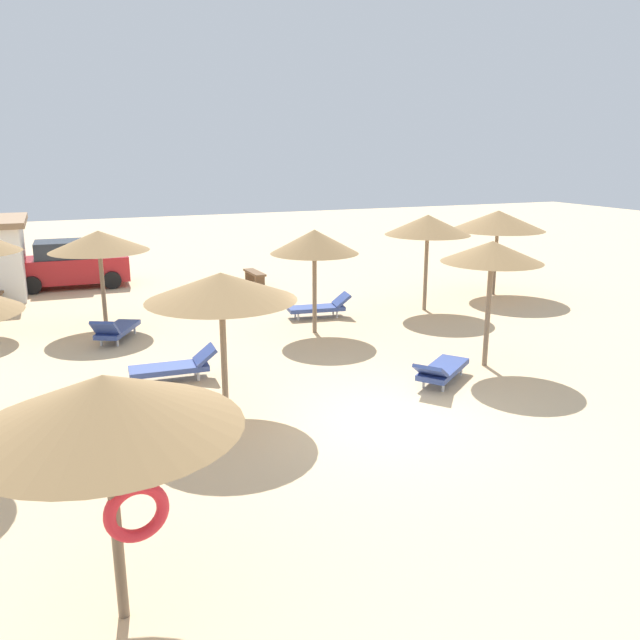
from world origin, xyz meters
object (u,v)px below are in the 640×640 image
at_px(lounger_3, 175,366).
at_px(lounger_1, 441,370).
at_px(lounger_0, 320,307).
at_px(parasol_3, 221,287).
at_px(parasol_0, 314,242).
at_px(parasol_8, 105,405).
at_px(parasol_6, 498,221).
at_px(bench_1, 255,275).
at_px(parasol_1, 492,252).
at_px(parked_car, 70,265).
at_px(parasol_7, 428,225).
at_px(lounger_2, 116,329).
at_px(parasol_2, 99,241).

bearing_deg(lounger_3, lounger_1, -24.43).
bearing_deg(lounger_0, parasol_3, -126.52).
xyz_separation_m(parasol_0, lounger_1, (1.03, -4.81, -2.22)).
xyz_separation_m(parasol_0, parasol_8, (-6.15, -9.67, -0.05)).
distance_m(parasol_0, parasol_6, 7.91).
bearing_deg(bench_1, lounger_3, -116.40).
relative_size(parasol_1, lounger_1, 1.55).
xyz_separation_m(parasol_1, parasol_6, (4.99, 6.28, -0.10)).
xyz_separation_m(parasol_6, parked_car, (-13.68, 7.02, -1.76)).
height_order(lounger_0, lounger_1, lounger_0).
bearing_deg(parasol_7, lounger_0, 173.13).
bearing_deg(parasol_3, parasol_8, -115.69).
height_order(parasol_1, parasol_3, parasol_1).
xyz_separation_m(lounger_1, lounger_2, (-6.23, 6.02, 0.01)).
relative_size(parasol_3, parasol_8, 1.01).
xyz_separation_m(parasol_2, parasol_6, (12.98, -0.67, 0.11)).
distance_m(parasol_0, lounger_3, 5.38).
bearing_deg(parasol_7, lounger_3, -157.82).
distance_m(parasol_2, lounger_3, 5.69).
bearing_deg(parasol_6, parasol_0, -164.68).
height_order(parasol_1, lounger_3, parasol_1).
xyz_separation_m(parasol_8, bench_1, (6.51, 16.63, -2.13)).
height_order(parasol_0, parasol_7, parasol_7).
bearing_deg(lounger_0, parasol_7, -6.87).
distance_m(parasol_3, parked_car, 14.01).
bearing_deg(parasol_8, parasol_7, 46.04).
bearing_deg(lounger_1, lounger_3, 155.57).
relative_size(parasol_3, bench_1, 1.86).
bearing_deg(lounger_3, parasol_8, -104.40).
xyz_separation_m(parasol_3, lounger_2, (-1.49, 5.82, -2.17)).
relative_size(parasol_0, parasol_8, 1.02).
distance_m(parasol_3, lounger_3, 3.15).
distance_m(parasol_2, parasol_6, 13.00).
distance_m(parasol_1, lounger_3, 7.54).
distance_m(parasol_0, lounger_1, 5.39).
distance_m(parasol_1, bench_1, 11.62).
distance_m(parasol_3, parasol_8, 5.62).
relative_size(parasol_1, lounger_2, 1.51).
relative_size(parasol_8, lounger_1, 1.47).
bearing_deg(lounger_1, parasol_1, 21.07).
bearing_deg(lounger_1, parked_car, 116.93).
bearing_deg(parasol_3, parasol_6, 30.54).
bearing_deg(lounger_0, lounger_3, -142.65).
relative_size(parasol_2, bench_1, 1.83).
distance_m(parasol_6, parasol_7, 3.59).
relative_size(parasol_6, parasol_7, 1.06).
bearing_deg(parasol_7, parked_car, 141.81).
relative_size(parasol_1, lounger_3, 1.54).
height_order(parasol_8, bench_1, parasol_8).
distance_m(bench_1, parked_car, 6.78).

